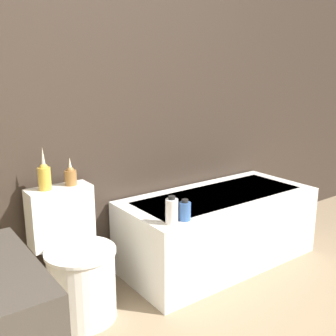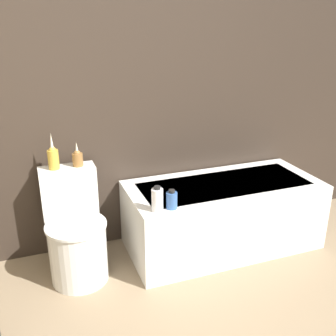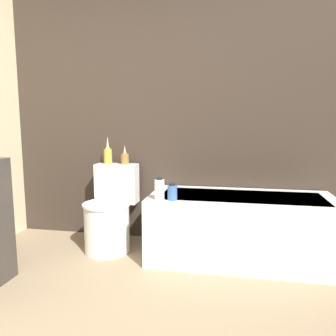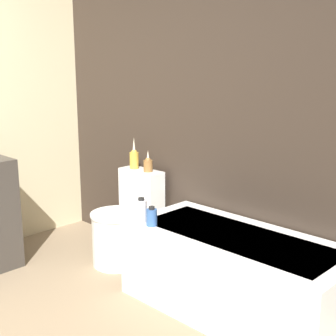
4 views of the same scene
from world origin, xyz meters
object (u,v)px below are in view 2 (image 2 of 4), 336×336
vase_silver (78,158)px  vase_gold (53,157)px  bathtub (223,214)px  shampoo_bottle_short (172,200)px  toilet (76,235)px  shampoo_bottle_tall (157,200)px

vase_silver → vase_gold: bearing=-178.5°
bathtub → shampoo_bottle_short: (-0.53, -0.25, 0.33)m
bathtub → toilet: bearing=179.2°
vase_gold → shampoo_bottle_short: vase_gold is taller
vase_silver → shampoo_bottle_short: (0.54, -0.48, -0.21)m
bathtub → shampoo_bottle_tall: shampoo_bottle_tall is taller
bathtub → shampoo_bottle_tall: bearing=-158.4°
vase_gold → vase_silver: 0.17m
toilet → vase_silver: (0.08, 0.21, 0.50)m
vase_gold → shampoo_bottle_tall: size_ratio=1.49×
vase_silver → shampoo_bottle_tall: size_ratio=1.01×
toilet → vase_gold: vase_gold is taller
bathtub → vase_silver: 1.22m
vase_gold → bathtub: bearing=-10.2°
bathtub → shampoo_bottle_tall: size_ratio=8.51×
vase_silver → toilet: bearing=-111.6°
shampoo_bottle_tall → shampoo_bottle_short: (0.10, 0.00, -0.02)m
bathtub → vase_silver: size_ratio=8.42×
toilet → vase_gold: (-0.08, 0.21, 0.53)m
vase_gold → shampoo_bottle_tall: (0.61, -0.47, -0.22)m
toilet → shampoo_bottle_short: 0.74m
vase_gold → shampoo_bottle_short: bearing=-33.8°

